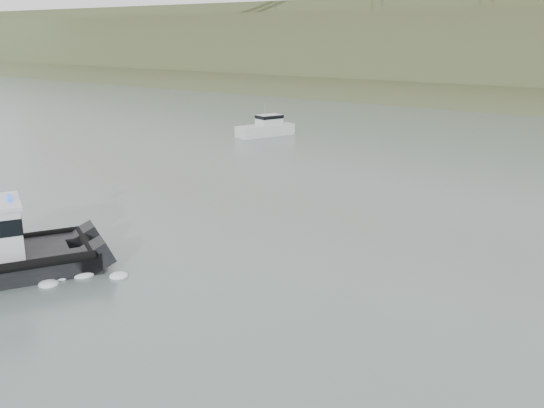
{
  "coord_description": "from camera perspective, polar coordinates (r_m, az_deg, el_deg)",
  "views": [
    {
      "loc": [
        18.04,
        -16.44,
        10.86
      ],
      "look_at": [
        0.12,
        7.64,
        2.4
      ],
      "focal_mm": 40.0,
      "sensor_mm": 36.0,
      "label": 1
    }
  ],
  "objects": [
    {
      "name": "ground",
      "position": [
        26.71,
        -10.16,
        -8.51
      ],
      "size": [
        400.0,
        400.0,
        0.0
      ],
      "primitive_type": "plane",
      "color": "slate",
      "rests_on": "ground"
    },
    {
      "name": "motorboat",
      "position": [
        67.08,
        -0.53,
        7.2
      ],
      "size": [
        4.14,
        6.9,
        3.6
      ],
      "rotation": [
        0.0,
        0.0,
        -0.32
      ],
      "color": "silver",
      "rests_on": "ground"
    }
  ]
}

